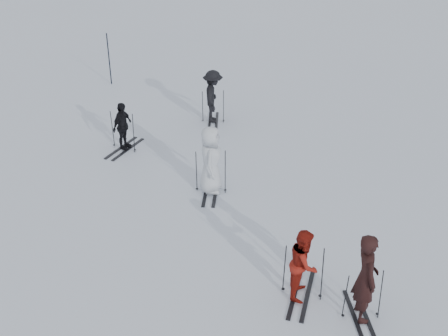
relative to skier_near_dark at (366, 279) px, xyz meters
name	(u,v)px	position (x,y,z in m)	size (l,w,h in m)	color
ground	(224,222)	(-2.69, 3.28, -0.96)	(120.00, 120.00, 0.00)	silver
skier_near_dark	(366,279)	(0.00, 0.00, 0.00)	(0.70, 0.46, 1.91)	black
skier_red	(304,264)	(-1.08, 0.65, -0.18)	(0.76, 0.59, 1.56)	maroon
skier_grey	(211,161)	(-3.04, 4.80, -0.02)	(0.92, 0.60, 1.87)	silver
skier_uphill_left	(123,127)	(-5.80, 7.35, -0.21)	(0.88, 0.37, 1.50)	black
skier_uphill_far	(213,97)	(-3.06, 9.44, -0.06)	(1.16, 0.67, 1.80)	black
skis_near_dark	(363,294)	(0.00, 0.00, -0.39)	(0.82, 1.54, 1.13)	black
skis_red	(303,270)	(-1.08, 0.65, -0.33)	(0.91, 1.72, 1.26)	black
skis_grey	(211,171)	(-3.04, 4.80, -0.32)	(0.92, 1.73, 1.26)	black
skis_uphill_left	(123,130)	(-5.80, 7.35, -0.32)	(0.92, 1.74, 1.27)	black
skis_uphill_far	(213,106)	(-3.06, 9.44, -0.38)	(0.84, 1.59, 1.16)	black
piste_marker	(109,59)	(-7.22, 13.16, 0.07)	(0.05, 0.05, 2.06)	black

